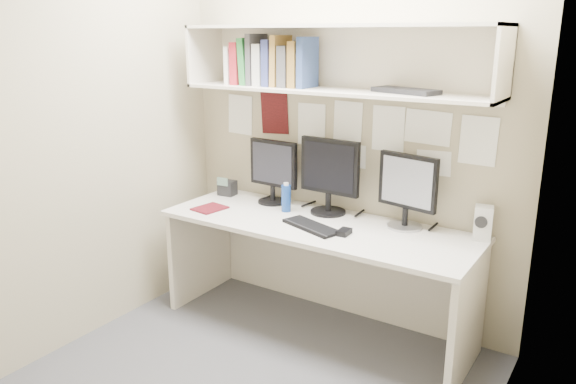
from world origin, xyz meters
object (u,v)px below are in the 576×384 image
Objects in this scene: desk at (316,276)px; maroon_notebook at (210,208)px; speaker at (483,223)px; desk_phone at (227,188)px; monitor_center at (329,173)px; monitor_left at (273,169)px; keyboard at (311,227)px; monitor_right at (407,188)px.

maroon_notebook reaches higher than desk.
speaker is 1.81m from desk_phone.
desk is 4.07× the size of monitor_center.
monitor_center is 0.85m from desk_phone.
desk is 4.57× the size of monitor_left.
monitor_center is 0.42m from keyboard.
speaker is at bearing 16.06° from monitor_right.
maroon_notebook is at bearing -123.23° from monitor_left.
desk is 5.04× the size of keyboard.
keyboard reaches higher than maroon_notebook.
monitor_left is 0.51m from maroon_notebook.
monitor_center is at bearing 100.03° from desk.
monitor_right is 1.31m from maroon_notebook.
maroon_notebook is at bearing -168.83° from desk.
monitor_center is 1.24× the size of keyboard.
monitor_right is 1.14× the size of keyboard.
monitor_center reaches higher than keyboard.
keyboard reaches higher than desk.
keyboard is (0.50, -0.33, -0.23)m from monitor_left.
monitor_left reaches higher than desk.
speaker is 0.96× the size of maroon_notebook.
monitor_right is 1.37m from desk_phone.
speaker is at bearing 15.20° from desk.
desk is at bearing -21.63° from monitor_left.
monitor_center is 3.50× the size of desk_phone.
monitor_left is at bearing 62.18° from maroon_notebook.
maroon_notebook is (-0.75, -0.15, 0.37)m from desk.
monitor_right is at bearing 53.75° from keyboard.
desk_phone reaches higher than desk.
keyboard is at bearing -30.12° from monitor_left.
desk is 10.09× the size of speaker.
monitor_left is 0.97m from monitor_right.
monitor_right is 3.21× the size of desk_phone.
monitor_right is 0.62m from keyboard.
keyboard is 2.83× the size of desk_phone.
speaker is at bearing 40.57° from keyboard.
desk is 0.39m from keyboard.
monitor_right is 2.28× the size of speaker.
desk_phone is (-1.36, -0.03, -0.19)m from monitor_right.
desk_phone is at bearing 169.89° from speaker.
desk_phone is (-1.80, -0.07, -0.04)m from speaker.
desk is 0.98m from desk_phone.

